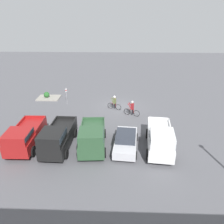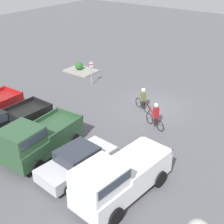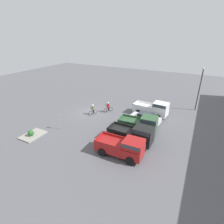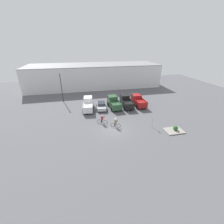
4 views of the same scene
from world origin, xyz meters
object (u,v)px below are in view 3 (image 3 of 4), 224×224
pickup_truck_3 (123,147)px  lamppost (200,86)px  pickup_truck_1 (141,124)px  sedan_0 (145,118)px  pickup_truck_0 (153,109)px  cyclist_0 (93,109)px  pickup_truck_2 (134,134)px  fire_lane_sign (59,120)px  shrub (31,133)px  cyclist_1 (108,107)px

pickup_truck_3 → lamppost: size_ratio=0.72×
pickup_truck_1 → lamppost: size_ratio=0.71×
sedan_0 → pickup_truck_0: bearing=172.2°
pickup_truck_3 → lamppost: bearing=160.5°
pickup_truck_1 → cyclist_0: (-1.63, -8.47, -0.29)m
pickup_truck_0 → pickup_truck_2: 8.37m
pickup_truck_0 → lamppost: lamppost is taller
pickup_truck_1 → lamppost: bearing=152.1°
pickup_truck_3 → cyclist_0: bearing=-130.7°
pickup_truck_1 → fire_lane_sign: bearing=-66.2°
cyclist_0 → pickup_truck_2: bearing=62.5°
shrub → fire_lane_sign: bearing=149.1°
cyclist_1 → pickup_truck_3: bearing=36.2°
sedan_0 → cyclist_1: bearing=-97.3°
cyclist_1 → fire_lane_sign: size_ratio=0.82×
pickup_truck_3 → fire_lane_sign: 9.88m
pickup_truck_3 → cyclist_1: (-9.23, -6.76, -0.24)m
pickup_truck_2 → sedan_0: bearing=-176.2°
pickup_truck_2 → fire_lane_sign: size_ratio=2.49×
pickup_truck_0 → sedan_0: (2.75, -0.37, -0.48)m
sedan_0 → lamppost: 10.84m
pickup_truck_2 → lamppost: (-13.91, 5.74, 2.94)m
pickup_truck_3 → cyclist_0: size_ratio=2.96×
fire_lane_sign → sedan_0: bearing=126.6°
pickup_truck_0 → pickup_truck_3: 11.14m
pickup_truck_0 → sedan_0: bearing=-7.8°
lamppost → shrub: lamppost is taller
pickup_truck_2 → lamppost: 15.33m
sedan_0 → shrub: sedan_0 is taller
fire_lane_sign → cyclist_1: bearing=159.1°
pickup_truck_1 → pickup_truck_2: size_ratio=0.94×
pickup_truck_3 → fire_lane_sign: (-1.28, -9.79, 0.16)m
sedan_0 → pickup_truck_1: pickup_truck_1 is taller
pickup_truck_0 → cyclist_1: (1.92, -6.93, -0.32)m
sedan_0 → fire_lane_sign: 11.94m
pickup_truck_3 → shrub: 11.84m
cyclist_0 → cyclist_1: 2.59m
pickup_truck_1 → cyclist_0: 8.63m
cyclist_0 → shrub: size_ratio=2.29×
cyclist_0 → fire_lane_sign: bearing=-12.8°
pickup_truck_0 → cyclist_0: bearing=-65.7°
pickup_truck_1 → fire_lane_sign: size_ratio=2.34×
cyclist_1 → pickup_truck_2: bearing=47.0°
cyclist_1 → fire_lane_sign: (7.94, -3.03, 0.41)m
sedan_0 → pickup_truck_1: 2.82m
pickup_truck_0 → pickup_truck_2: bearing=-0.0°
pickup_truck_0 → pickup_truck_1: pickup_truck_0 is taller
pickup_truck_0 → shrub: (13.00, -11.84, -0.70)m
shrub → cyclist_1: bearing=156.1°
pickup_truck_2 → cyclist_0: (-4.48, -8.59, -0.29)m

